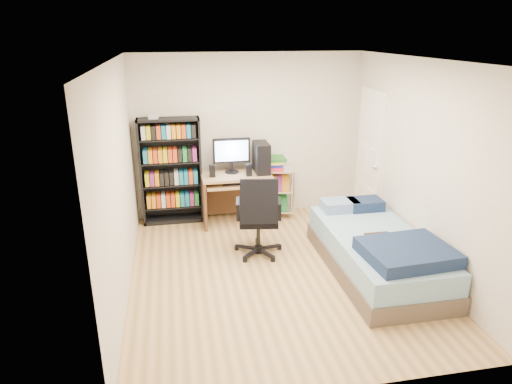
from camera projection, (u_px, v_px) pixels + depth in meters
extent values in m
cube|color=tan|center=(277.00, 273.00, 5.60)|extent=(3.50, 4.00, 0.04)
cube|color=white|center=(280.00, 58.00, 4.75)|extent=(3.50, 4.00, 0.04)
cube|color=silver|center=(248.00, 136.00, 7.05)|extent=(3.50, 0.04, 2.50)
cube|color=silver|center=(342.00, 256.00, 3.30)|extent=(3.50, 0.04, 2.50)
cube|color=silver|center=(117.00, 183.00, 4.87)|extent=(0.04, 4.00, 2.50)
cube|color=silver|center=(421.00, 166.00, 5.48)|extent=(0.04, 4.00, 2.50)
cube|color=black|center=(171.00, 171.00, 6.82)|extent=(0.90, 0.30, 1.60)
cube|color=black|center=(173.00, 206.00, 7.00)|extent=(0.84, 0.28, 0.02)
cube|color=#C33E1A|center=(173.00, 199.00, 6.96)|extent=(0.78, 0.24, 0.19)
cube|color=black|center=(172.00, 184.00, 6.89)|extent=(0.84, 0.28, 0.02)
cube|color=#16719A|center=(172.00, 177.00, 6.84)|extent=(0.78, 0.24, 0.19)
cube|color=black|center=(171.00, 162.00, 6.77)|extent=(0.84, 0.28, 0.02)
cube|color=gold|center=(170.00, 154.00, 6.72)|extent=(0.78, 0.24, 0.19)
cube|color=black|center=(169.00, 139.00, 6.65)|extent=(0.84, 0.28, 0.02)
cube|color=#1A7832|center=(169.00, 131.00, 6.60)|extent=(0.78, 0.24, 0.19)
cube|color=silver|center=(153.00, 116.00, 6.51)|extent=(0.14, 0.12, 0.07)
cube|color=tan|center=(236.00, 176.00, 6.79)|extent=(1.03, 0.57, 0.04)
cube|color=#392B1F|center=(204.00, 202.00, 6.83)|extent=(0.04, 0.57, 0.73)
cube|color=#392B1F|center=(268.00, 198.00, 7.00)|extent=(0.04, 0.57, 0.73)
cube|color=#392B1F|center=(234.00, 193.00, 7.15)|extent=(0.99, 0.03, 0.67)
cube|color=tan|center=(237.00, 184.00, 6.74)|extent=(0.92, 0.46, 0.03)
cube|color=black|center=(237.00, 183.00, 6.72)|extent=(0.45, 0.15, 0.03)
cube|color=black|center=(231.00, 150.00, 6.76)|extent=(0.55, 0.05, 0.37)
cube|color=#CAE3FC|center=(232.00, 151.00, 6.73)|extent=(0.49, 0.01, 0.31)
cube|color=black|center=(261.00, 157.00, 6.82)|extent=(0.21, 0.43, 0.45)
cube|color=black|center=(212.00, 171.00, 6.64)|extent=(0.08, 0.08, 0.17)
cube|color=black|center=(249.00, 170.00, 6.68)|extent=(0.08, 0.08, 0.17)
cylinder|color=black|center=(258.00, 234.00, 5.98)|extent=(0.05, 0.05, 0.39)
cube|color=black|center=(258.00, 219.00, 5.90)|extent=(0.56, 0.56, 0.08)
cube|color=black|center=(259.00, 202.00, 5.58)|extent=(0.48, 0.22, 0.56)
cube|color=black|center=(238.00, 209.00, 5.85)|extent=(0.09, 0.31, 0.22)
cube|color=black|center=(279.00, 208.00, 5.86)|extent=(0.09, 0.31, 0.22)
cylinder|color=white|center=(257.00, 197.00, 6.98)|extent=(0.03, 0.03, 0.78)
cylinder|color=white|center=(294.00, 196.00, 6.98)|extent=(0.03, 0.03, 0.78)
cylinder|color=white|center=(256.00, 188.00, 7.35)|extent=(0.03, 0.03, 0.78)
cylinder|color=white|center=(291.00, 188.00, 7.36)|extent=(0.03, 0.03, 0.78)
cube|color=white|center=(274.00, 209.00, 7.26)|extent=(0.63, 0.49, 0.02)
cube|color=white|center=(275.00, 189.00, 7.15)|extent=(0.63, 0.49, 0.02)
cube|color=white|center=(275.00, 169.00, 7.04)|extent=(0.63, 0.49, 0.02)
cube|color=red|center=(275.00, 163.00, 7.01)|extent=(0.29, 0.35, 0.18)
cube|color=brown|center=(375.00, 263.00, 5.58)|extent=(1.08, 2.16, 0.22)
cube|color=#83A7C3|center=(377.00, 245.00, 5.50)|extent=(1.04, 2.12, 0.26)
cube|color=#162545|center=(407.00, 253.00, 4.89)|extent=(0.97, 0.82, 0.15)
cube|color=#95B1D3|center=(340.00, 205.00, 6.20)|extent=(0.49, 0.32, 0.14)
cube|color=#162545|center=(365.00, 204.00, 6.24)|extent=(0.45, 0.32, 0.14)
cube|color=#442715|center=(380.00, 237.00, 5.40)|extent=(0.30, 0.24, 0.02)
cube|color=white|center=(370.00, 157.00, 6.81)|extent=(0.05, 0.80, 2.00)
sphere|color=silver|center=(375.00, 167.00, 6.52)|extent=(0.08, 0.08, 0.08)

